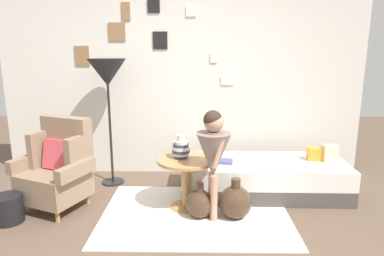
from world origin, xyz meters
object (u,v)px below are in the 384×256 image
at_px(book_on_daybed, 223,161).
at_px(daybed, 263,177).
at_px(armchair, 58,168).
at_px(vase_striped, 181,149).
at_px(person_child, 213,151).
at_px(demijohn_near, 200,203).
at_px(side_table, 186,172).
at_px(floor_lamp, 107,76).
at_px(magazine_basket, 8,209).
at_px(demijohn_far, 235,202).

bearing_deg(book_on_daybed, daybed, 6.36).
xyz_separation_m(armchair, vase_striped, (1.32, 0.00, 0.22)).
distance_m(person_child, demijohn_near, 0.58).
distance_m(side_table, vase_striped, 0.26).
distance_m(floor_lamp, person_child, 1.69).
relative_size(floor_lamp, magazine_basket, 5.62).
xyz_separation_m(book_on_daybed, demijohn_far, (0.09, -0.56, -0.24)).
xyz_separation_m(vase_striped, demijohn_far, (0.56, -0.25, -0.48)).
xyz_separation_m(book_on_daybed, magazine_basket, (-2.17, -0.69, -0.28)).
relative_size(person_child, magazine_basket, 4.00).
height_order(armchair, demijohn_far, armchair).
xyz_separation_m(side_table, magazine_basket, (-1.75, -0.34, -0.26)).
xyz_separation_m(daybed, demijohn_far, (-0.40, -0.62, -0.03)).
height_order(side_table, vase_striped, vase_striped).
bearing_deg(magazine_basket, floor_lamp, 53.09).
xyz_separation_m(daybed, book_on_daybed, (-0.48, -0.05, 0.22)).
relative_size(armchair, demijohn_far, 2.31).
bearing_deg(daybed, magazine_basket, -164.38).
relative_size(daybed, person_child, 1.71).
distance_m(side_table, book_on_daybed, 0.54).
bearing_deg(daybed, side_table, -156.04).
distance_m(book_on_daybed, magazine_basket, 2.29).
bearing_deg(person_child, floor_lamp, 142.76).
bearing_deg(demijohn_far, book_on_daybed, 98.78).
distance_m(demijohn_near, magazine_basket, 1.90).
relative_size(armchair, side_table, 1.57).
relative_size(demijohn_near, magazine_basket, 1.34).
bearing_deg(side_table, magazine_basket, -168.97).
bearing_deg(vase_striped, demijohn_far, -23.80).
height_order(daybed, side_table, side_table).
relative_size(daybed, floor_lamp, 1.21).
bearing_deg(vase_striped, floor_lamp, 143.78).
distance_m(floor_lamp, magazine_basket, 1.79).
relative_size(vase_striped, person_child, 0.22).
bearing_deg(side_table, demijohn_far, -23.18).
height_order(person_child, magazine_basket, person_child).
distance_m(daybed, book_on_daybed, 0.53).
bearing_deg(demijohn_near, daybed, 38.87).
relative_size(vase_striped, magazine_basket, 0.88).
height_order(armchair, magazine_basket, armchair).
relative_size(side_table, vase_striped, 2.52).
bearing_deg(demijohn_far, armchair, 172.65).
distance_m(person_child, magazine_basket, 2.11).
relative_size(book_on_daybed, demijohn_far, 0.52).
height_order(daybed, magazine_basket, daybed).
bearing_deg(book_on_daybed, demijohn_near, -116.23).
height_order(floor_lamp, book_on_daybed, floor_lamp).
relative_size(daybed, demijohn_far, 4.54).
distance_m(armchair, demijohn_far, 1.92).
relative_size(vase_striped, book_on_daybed, 1.12).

